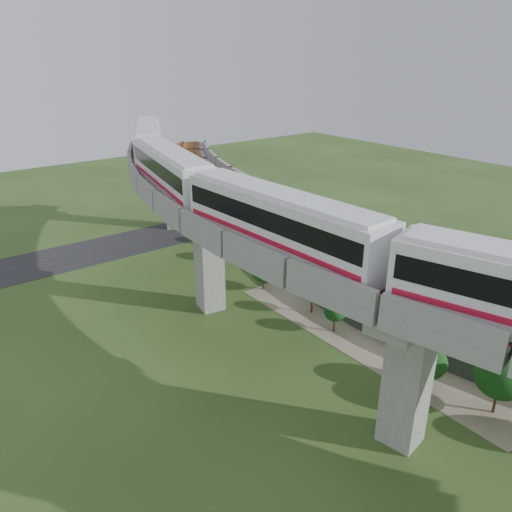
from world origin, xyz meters
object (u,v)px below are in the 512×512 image
object	(u,v)px
car_dark	(329,280)
car_white	(411,327)
metro_train	(247,189)
car_red	(462,325)

from	to	relation	value
car_dark	car_white	bearing A→B (deg)	151.54
metro_train	car_dark	world-z (taller)	metro_train
metro_train	car_red	size ratio (longest dim) A/B	15.41
car_white	car_red	bearing A→B (deg)	-57.12
car_red	car_white	bearing A→B (deg)	-147.88
metro_train	car_red	bearing A→B (deg)	-34.70
car_white	car_dark	world-z (taller)	car_white
car_white	car_red	size ratio (longest dim) A/B	0.97
metro_train	car_red	xyz separation A→B (m)	(14.42, -9.99, -11.61)
car_white	metro_train	bearing A→B (deg)	120.93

